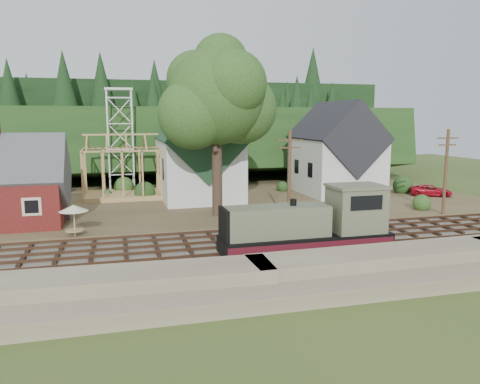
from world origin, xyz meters
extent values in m
plane|color=#384C1E|center=(0.00, 0.00, 0.00)|extent=(140.00, 140.00, 0.00)
cube|color=#7F7259|center=(0.00, -8.50, 0.00)|extent=(64.00, 5.00, 1.60)
cube|color=#726B5B|center=(0.00, 0.00, 0.08)|extent=(64.00, 11.00, 0.16)
cube|color=brown|center=(0.00, 18.00, 0.15)|extent=(64.00, 26.00, 0.30)
cube|color=#1E3F19|center=(0.00, 42.00, 0.00)|extent=(70.00, 28.96, 12.74)
cube|color=black|center=(0.00, 58.00, 0.00)|extent=(80.00, 20.00, 12.00)
cube|color=silver|center=(2.00, 20.00, 3.50)|extent=(8.00, 12.00, 6.40)
cube|color=#1C3E26|center=(2.00, 20.00, 6.70)|extent=(8.40, 12.96, 8.40)
cube|color=silver|center=(2.00, 14.00, 8.70)|extent=(2.40, 2.40, 4.00)
cone|color=#1C3E26|center=(2.00, 14.00, 12.00)|extent=(5.37, 5.37, 2.60)
cube|color=silver|center=(18.00, 19.00, 3.50)|extent=(8.00, 10.00, 6.40)
cube|color=black|center=(18.00, 19.00, 6.70)|extent=(8.40, 10.80, 8.40)
cube|color=tan|center=(-6.00, 22.00, 0.55)|extent=(8.00, 6.00, 0.50)
cube|color=tan|center=(-6.00, 22.00, 7.20)|extent=(8.00, 0.18, 0.18)
cube|color=silver|center=(-7.40, 26.60, 6.30)|extent=(0.18, 0.18, 12.00)
cube|color=silver|center=(-4.60, 26.60, 6.30)|extent=(0.18, 0.18, 12.00)
cube|color=silver|center=(-7.40, 29.40, 6.30)|extent=(0.18, 0.18, 12.00)
cube|color=silver|center=(-4.60, 29.40, 6.30)|extent=(0.18, 0.18, 12.00)
cube|color=silver|center=(-6.00, 28.00, 12.30)|extent=(3.20, 3.20, 0.25)
cylinder|color=#38281E|center=(2.00, 10.00, 4.30)|extent=(0.90, 0.90, 8.00)
sphere|color=#26491B|center=(2.00, 10.00, 10.80)|extent=(8.40, 8.40, 8.40)
sphere|color=#26491B|center=(4.50, 11.00, 9.80)|extent=(6.40, 6.40, 6.40)
sphere|color=#26491B|center=(-0.20, 9.20, 9.30)|extent=(6.00, 6.00, 6.00)
cylinder|color=#4C331E|center=(7.00, 5.20, 4.00)|extent=(0.28, 0.28, 8.00)
cube|color=#4C331E|center=(7.00, 5.20, 7.20)|extent=(2.20, 0.12, 0.12)
cube|color=#4C331E|center=(7.00, 5.20, 6.60)|extent=(1.80, 0.12, 0.12)
cylinder|color=#4C331E|center=(22.00, 5.20, 4.00)|extent=(0.28, 0.28, 8.00)
cube|color=#4C331E|center=(22.00, 5.20, 7.20)|extent=(2.20, 0.12, 0.12)
cube|color=#4C331E|center=(22.00, 5.20, 6.60)|extent=(1.80, 0.12, 0.12)
cube|color=black|center=(5.07, -3.00, 0.32)|extent=(11.13, 2.32, 0.32)
cube|color=black|center=(5.07, -3.00, 1.02)|extent=(11.13, 2.69, 1.02)
cube|color=#5D5D44|center=(3.03, -3.00, 2.50)|extent=(6.68, 2.13, 1.95)
cube|color=#5D5D44|center=(8.60, -3.00, 3.01)|extent=(3.34, 2.60, 2.97)
cube|color=#5D5D44|center=(8.60, -3.00, 4.54)|extent=(3.52, 2.78, 0.19)
cube|color=black|center=(8.60, -4.32, 3.66)|extent=(2.23, 0.06, 0.93)
cube|color=#4B1019|center=(5.07, -4.36, 1.02)|extent=(11.13, 0.04, 0.65)
cube|color=#4B1019|center=(5.07, -1.64, 1.02)|extent=(11.13, 0.04, 0.65)
cylinder|color=black|center=(4.14, -3.00, 3.57)|extent=(0.41, 0.41, 0.65)
imported|color=teal|center=(-12.19, 9.90, 0.95)|extent=(1.97, 3.96, 1.30)
imported|color=red|center=(27.47, 14.16, 0.92)|extent=(4.87, 4.00, 1.23)
cylinder|color=silver|center=(-9.82, 5.50, 1.35)|extent=(0.10, 0.10, 2.11)
cylinder|color=tan|center=(-9.82, 5.50, 0.73)|extent=(1.34, 1.34, 0.08)
cone|color=beige|center=(-9.82, 5.50, 2.41)|extent=(2.11, 2.11, 0.48)
camera|label=1|loc=(-6.71, -30.37, 9.02)|focal=35.00mm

